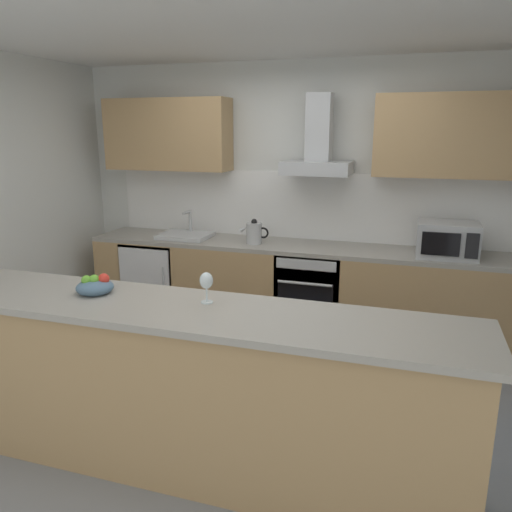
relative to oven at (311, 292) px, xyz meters
name	(u,v)px	position (x,y,z in m)	size (l,w,h in m)	color
ground	(243,408)	(-0.20, -1.41, -0.47)	(5.57, 4.52, 0.02)	gray
ceiling	(241,19)	(-0.20, -1.41, 2.15)	(5.57, 4.52, 0.02)	white
wall_back	(302,198)	(-0.20, 0.41, 0.84)	(5.57, 0.12, 2.60)	silver
backsplash_tile	(300,206)	(-0.20, 0.33, 0.77)	(3.89, 0.02, 0.66)	white
counter_back	(291,290)	(-0.20, 0.03, -0.01)	(4.02, 0.60, 0.90)	tan
counter_island	(192,390)	(-0.26, -2.13, 0.05)	(3.18, 0.64, 1.02)	tan
upper_cabinets	(298,135)	(-0.20, 0.18, 1.45)	(3.97, 0.32, 0.70)	tan
oven	(311,292)	(0.00, 0.00, 0.00)	(0.60, 0.62, 0.80)	slate
refrigerator	(159,280)	(-1.63, 0.00, -0.03)	(0.58, 0.60, 0.85)	white
microwave	(447,240)	(1.17, -0.03, 0.59)	(0.50, 0.38, 0.30)	#B7BABC
sink	(186,235)	(-1.31, 0.01, 0.47)	(0.50, 0.40, 0.26)	silver
kettle	(254,233)	(-0.56, -0.03, 0.55)	(0.29, 0.15, 0.24)	#B7BABC
range_hood	(318,149)	(0.00, 0.13, 1.33)	(0.62, 0.45, 0.72)	#B7BABC
wine_glass	(206,282)	(-0.20, -2.02, 0.68)	(0.08, 0.08, 0.18)	silver
fruit_bowl	(95,286)	(-0.91, -2.07, 0.60)	(0.22, 0.22, 0.13)	slate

